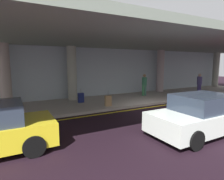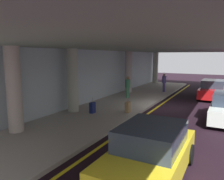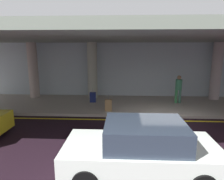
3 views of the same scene
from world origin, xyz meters
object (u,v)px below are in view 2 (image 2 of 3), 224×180
Objects in this scene: suitcase_upright_primary at (92,108)px; support_column_far_left at (14,90)px; support_column_right_mid at (155,68)px; person_waiting_for_ride at (164,81)px; traveler_with_luggage at (128,86)px; suitcase_upright_secondary at (128,107)px; support_column_left_mid at (73,81)px; car_yellow_taxi at (150,153)px; car_red at (212,90)px; support_column_center at (129,72)px.

support_column_far_left is at bearing 168.04° from suitcase_upright_primary.
support_column_right_mid reaches higher than person_waiting_for_ride.
traveler_with_luggage reaches higher than suitcase_upright_secondary.
person_waiting_for_ride is at bearing 0.97° from suitcase_upright_secondary.
support_column_left_mid is at bearing 0.00° from support_column_far_left.
car_yellow_taxi is at bearing -140.36° from person_waiting_for_ride.
car_red is 4.56× the size of suitcase_upright_primary.
car_red is at bearing -4.77° from car_yellow_taxi.
support_column_far_left is 0.89× the size of car_yellow_taxi.
car_yellow_taxi is at bearing -126.37° from support_column_left_mid.
support_column_right_mid reaches higher than suitcase_upright_primary.
support_column_far_left and support_column_right_mid have the same top height.
person_waiting_for_ride is (14.17, 3.42, 0.40)m from car_yellow_taxi.
car_red is at bearing -135.82° from support_column_right_mid.
support_column_left_mid is (4.00, 0.00, 0.00)m from support_column_far_left.
car_yellow_taxi is (-0.59, -6.23, -1.26)m from support_column_far_left.
support_column_center is at bearing 23.63° from suitcase_upright_secondary.
traveler_with_luggage is at bearing -175.82° from person_waiting_for_ride.
support_column_right_mid is 0.89× the size of car_red.
car_red is 2.44× the size of person_waiting_for_ride.
support_column_center is 3.34m from person_waiting_for_ride.
support_column_right_mid is at bearing 0.00° from support_column_center.
support_column_far_left is at bearing 180.00° from support_column_center.
car_yellow_taxi is (-20.59, -6.23, -1.26)m from support_column_right_mid.
support_column_center is 7.05m from car_red.
support_column_right_mid is at bearing 8.66° from suitcase_upright_primary.
support_column_far_left is 14.69m from car_red.
suitcase_upright_primary is at bearing 160.14° from traveler_with_luggage.
support_column_left_mid reaches higher than suitcase_upright_secondary.
suitcase_upright_primary is (4.76, 5.02, -0.25)m from car_yellow_taxi.
car_yellow_taxi is 2.44× the size of traveler_with_luggage.
traveler_with_luggage is (-10.64, -1.12, -0.86)m from support_column_right_mid.
car_red is (12.92, -6.88, -1.26)m from support_column_far_left.
car_yellow_taxi is 1.00× the size of car_red.
support_column_center is at bearing 1.97° from traveler_with_luggage.
traveler_with_luggage reaches higher than car_yellow_taxi.
suitcase_upright_secondary is (1.26, -2.94, -1.51)m from support_column_left_mid.
support_column_center is 4.06× the size of suitcase_upright_secondary.
support_column_left_mid reaches higher than suitcase_upright_primary.
support_column_center is 7.51m from suitcase_upright_secondary.
support_column_right_mid is 10.73m from traveler_with_luggage.
support_column_right_mid is (8.00, 0.00, 0.00)m from support_column_center.
person_waiting_for_ride is 8.35m from suitcase_upright_secondary.
car_yellow_taxi is 4.56× the size of suitcase_upright_primary.
car_red is 4.14m from person_waiting_for_ride.
support_column_left_mid is at bearing -40.45° from car_red.
support_column_center is 2.17× the size of person_waiting_for_ride.
person_waiting_for_ride is at bearing 11.54° from car_yellow_taxi.
support_column_right_mid reaches higher than car_yellow_taxi.
support_column_right_mid is (16.00, 0.00, 0.00)m from support_column_left_mid.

